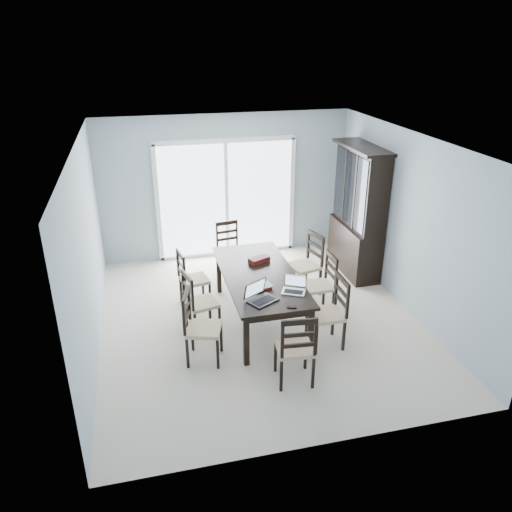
{
  "coord_description": "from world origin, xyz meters",
  "views": [
    {
      "loc": [
        -1.53,
        -6.09,
        3.85
      ],
      "look_at": [
        -0.05,
        0.0,
        1.03
      ],
      "focal_mm": 35.0,
      "sensor_mm": 36.0,
      "label": 1
    }
  ],
  "objects_px": {
    "chair_end_far": "(229,243)",
    "laptop_dark": "(263,297)",
    "chair_left_mid": "(195,296)",
    "chair_left_far": "(188,273)",
    "game_box": "(259,260)",
    "cell_phone": "(292,307)",
    "chair_right_far": "(309,257)",
    "china_hutch": "(358,213)",
    "chair_right_mid": "(324,277)",
    "chair_end_near": "(297,343)",
    "chair_left_near": "(196,319)",
    "chair_right_near": "(333,305)",
    "dining_table": "(260,279)",
    "laptop_silver": "(294,289)",
    "hot_tub": "(204,213)"
  },
  "relations": [
    {
      "from": "chair_end_far",
      "to": "laptop_dark",
      "type": "xyz_separation_m",
      "value": [
        -0.03,
        -2.42,
        0.24
      ]
    },
    {
      "from": "cell_phone",
      "to": "china_hutch",
      "type": "bearing_deg",
      "value": 73.91
    },
    {
      "from": "chair_left_near",
      "to": "chair_right_near",
      "type": "relative_size",
      "value": 0.99
    },
    {
      "from": "chair_right_mid",
      "to": "chair_end_near",
      "type": "xyz_separation_m",
      "value": [
        -0.93,
        -1.55,
        0.03
      ]
    },
    {
      "from": "chair_end_near",
      "to": "laptop_silver",
      "type": "bearing_deg",
      "value": 80.21
    },
    {
      "from": "chair_right_near",
      "to": "chair_right_mid",
      "type": "xyz_separation_m",
      "value": [
        0.19,
        0.84,
        -0.03
      ]
    },
    {
      "from": "dining_table",
      "to": "chair_end_far",
      "type": "relative_size",
      "value": 2.06
    },
    {
      "from": "china_hutch",
      "to": "cell_phone",
      "type": "relative_size",
      "value": 18.75
    },
    {
      "from": "hot_tub",
      "to": "dining_table",
      "type": "bearing_deg",
      "value": -85.45
    },
    {
      "from": "dining_table",
      "to": "cell_phone",
      "type": "bearing_deg",
      "value": -80.86
    },
    {
      "from": "chair_left_mid",
      "to": "chair_left_far",
      "type": "bearing_deg",
      "value": 167.48
    },
    {
      "from": "chair_right_near",
      "to": "dining_table",
      "type": "bearing_deg",
      "value": 44.56
    },
    {
      "from": "dining_table",
      "to": "chair_right_far",
      "type": "xyz_separation_m",
      "value": [
        0.98,
        0.69,
        -0.07
      ]
    },
    {
      "from": "dining_table",
      "to": "laptop_silver",
      "type": "relative_size",
      "value": 6.1
    },
    {
      "from": "chair_right_mid",
      "to": "game_box",
      "type": "relative_size",
      "value": 3.51
    },
    {
      "from": "dining_table",
      "to": "chair_end_near",
      "type": "relative_size",
      "value": 1.97
    },
    {
      "from": "laptop_dark",
      "to": "hot_tub",
      "type": "distance_m",
      "value": 4.34
    },
    {
      "from": "chair_right_far",
      "to": "cell_phone",
      "type": "relative_size",
      "value": 9.76
    },
    {
      "from": "chair_left_near",
      "to": "chair_right_near",
      "type": "height_order",
      "value": "chair_right_near"
    },
    {
      "from": "chair_left_near",
      "to": "chair_left_far",
      "type": "bearing_deg",
      "value": -166.26
    },
    {
      "from": "chair_end_near",
      "to": "game_box",
      "type": "height_order",
      "value": "chair_end_near"
    },
    {
      "from": "game_box",
      "to": "chair_left_mid",
      "type": "bearing_deg",
      "value": -154.87
    },
    {
      "from": "chair_left_far",
      "to": "chair_right_far",
      "type": "distance_m",
      "value": 1.92
    },
    {
      "from": "chair_end_far",
      "to": "cell_phone",
      "type": "height_order",
      "value": "chair_end_far"
    },
    {
      "from": "game_box",
      "to": "laptop_dark",
      "type": "bearing_deg",
      "value": -101.67
    },
    {
      "from": "chair_right_near",
      "to": "chair_left_mid",
      "type": "bearing_deg",
      "value": 67.36
    },
    {
      "from": "chair_end_far",
      "to": "cell_phone",
      "type": "relative_size",
      "value": 9.09
    },
    {
      "from": "chair_left_near",
      "to": "chair_end_near",
      "type": "bearing_deg",
      "value": 69.84
    },
    {
      "from": "chair_left_mid",
      "to": "hot_tub",
      "type": "xyz_separation_m",
      "value": [
        0.64,
        3.65,
        -0.08
      ]
    },
    {
      "from": "laptop_silver",
      "to": "game_box",
      "type": "relative_size",
      "value": 1.19
    },
    {
      "from": "chair_left_near",
      "to": "dining_table",
      "type": "bearing_deg",
      "value": 142.69
    },
    {
      "from": "chair_left_far",
      "to": "chair_right_near",
      "type": "distance_m",
      "value": 2.27
    },
    {
      "from": "chair_left_mid",
      "to": "chair_right_mid",
      "type": "relative_size",
      "value": 0.99
    },
    {
      "from": "laptop_silver",
      "to": "hot_tub",
      "type": "bearing_deg",
      "value": 124.77
    },
    {
      "from": "laptop_silver",
      "to": "cell_phone",
      "type": "bearing_deg",
      "value": -83.87
    },
    {
      "from": "chair_left_near",
      "to": "laptop_silver",
      "type": "distance_m",
      "value": 1.32
    },
    {
      "from": "chair_right_far",
      "to": "china_hutch",
      "type": "bearing_deg",
      "value": -77.1
    },
    {
      "from": "chair_end_far",
      "to": "laptop_dark",
      "type": "height_order",
      "value": "chair_end_far"
    },
    {
      "from": "game_box",
      "to": "dining_table",
      "type": "bearing_deg",
      "value": -102.94
    },
    {
      "from": "chair_right_near",
      "to": "game_box",
      "type": "relative_size",
      "value": 3.71
    },
    {
      "from": "chair_left_far",
      "to": "hot_tub",
      "type": "xyz_separation_m",
      "value": [
        0.65,
        2.9,
        -0.08
      ]
    },
    {
      "from": "chair_left_mid",
      "to": "dining_table",
      "type": "bearing_deg",
      "value": 82.12
    },
    {
      "from": "chair_left_mid",
      "to": "chair_end_far",
      "type": "xyz_separation_m",
      "value": [
        0.8,
        1.75,
        0.0
      ]
    },
    {
      "from": "laptop_silver",
      "to": "game_box",
      "type": "height_order",
      "value": "laptop_silver"
    },
    {
      "from": "chair_right_far",
      "to": "chair_end_near",
      "type": "bearing_deg",
      "value": 141.76
    },
    {
      "from": "chair_right_near",
      "to": "cell_phone",
      "type": "xyz_separation_m",
      "value": [
        -0.63,
        -0.19,
        0.16
      ]
    },
    {
      "from": "laptop_silver",
      "to": "hot_tub",
      "type": "xyz_separation_m",
      "value": [
        -0.58,
        4.19,
        -0.32
      ]
    },
    {
      "from": "game_box",
      "to": "chair_end_far",
      "type": "bearing_deg",
      "value": 99.45
    },
    {
      "from": "dining_table",
      "to": "chair_right_mid",
      "type": "xyz_separation_m",
      "value": [
        0.99,
        0.03,
        -0.11
      ]
    },
    {
      "from": "chair_end_near",
      "to": "hot_tub",
      "type": "distance_m",
      "value": 5.09
    }
  ]
}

